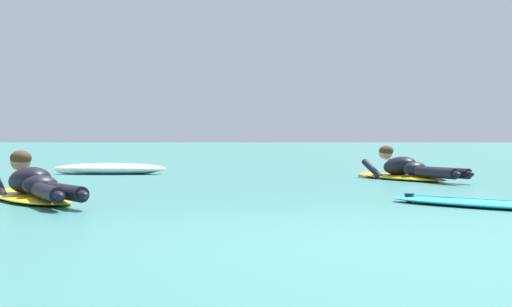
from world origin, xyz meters
TOP-DOWN VIEW (x-y plane):
  - ground_plane at (0.00, 10.00)m, footprint 120.00×120.00m
  - surfer_near at (-3.36, 2.98)m, footprint 1.65×2.31m
  - surfer_far at (0.72, 7.30)m, footprint 1.52×2.50m
  - drifting_surfboard at (0.91, 2.55)m, footprint 1.91×1.80m
  - whitewater_mid_left at (-3.95, 8.91)m, footprint 1.86×0.64m

SIDE VIEW (x-z plane):
  - ground_plane at x=0.00m, z-range 0.00..0.00m
  - drifting_surfboard at x=0.91m, z-range -0.05..0.11m
  - whitewater_mid_left at x=-3.95m, z-range -0.01..0.18m
  - surfer_near at x=-3.36m, z-range -0.13..0.41m
  - surfer_far at x=0.72m, z-range -0.13..0.41m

